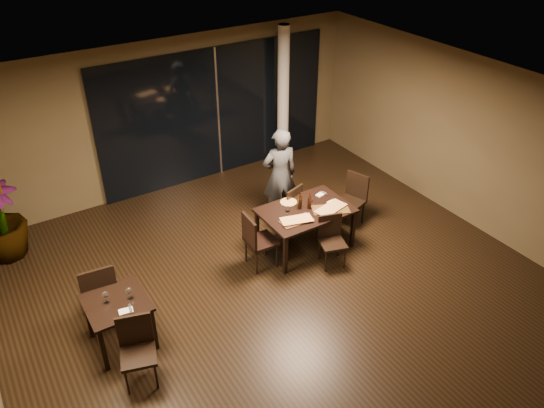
{
  "coord_description": "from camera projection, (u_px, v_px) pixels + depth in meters",
  "views": [
    {
      "loc": [
        -3.42,
        -5.18,
        5.56
      ],
      "look_at": [
        0.36,
        0.84,
        1.05
      ],
      "focal_mm": 35.0,
      "sensor_mm": 36.0,
      "label": 1
    }
  ],
  "objects": [
    {
      "name": "chair_main_right",
      "position": [
        353.0,
        197.0,
        9.59
      ],
      "size": [
        0.57,
        0.57,
        0.96
      ],
      "rotation": [
        0.0,
        0.0,
        -1.24
      ],
      "color": "black",
      "rests_on": "ground"
    },
    {
      "name": "wall_back",
      "position": [
        169.0,
        115.0,
        10.31
      ],
      "size": [
        8.0,
        0.1,
        3.0
      ],
      "primitive_type": "cube",
      "color": "brown",
      "rests_on": "ground"
    },
    {
      "name": "wall_right",
      "position": [
        477.0,
        144.0,
        9.23
      ],
      "size": [
        0.1,
        8.0,
        3.0
      ],
      "primitive_type": "cube",
      "color": "brown",
      "rests_on": "ground"
    },
    {
      "name": "round_pizza",
      "position": [
        289.0,
        202.0,
        9.01
      ],
      "size": [
        0.28,
        0.28,
        0.01
      ],
      "primitive_type": "cylinder",
      "color": "#B93814",
      "rests_on": "main_table"
    },
    {
      "name": "bottle_b",
      "position": [
        310.0,
        201.0,
        8.79
      ],
      "size": [
        0.07,
        0.07,
        0.3
      ],
      "primitive_type": null,
      "color": "black",
      "rests_on": "main_table"
    },
    {
      "name": "chair_side_near",
      "position": [
        137.0,
        346.0,
        6.6
      ],
      "size": [
        0.54,
        0.54,
        0.94
      ],
      "rotation": [
        0.0,
        0.0,
        -0.29
      ],
      "color": "black",
      "rests_on": "ground"
    },
    {
      "name": "diner",
      "position": [
        280.0,
        175.0,
        9.51
      ],
      "size": [
        0.67,
        0.51,
        1.8
      ],
      "primitive_type": "imported",
      "rotation": [
        0.0,
        0.0,
        2.97
      ],
      "color": "#2C2E31",
      "rests_on": "ground"
    },
    {
      "name": "pizza_board_left",
      "position": [
        297.0,
        221.0,
        8.54
      ],
      "size": [
        0.55,
        0.29,
        0.01
      ],
      "primitive_type": "cube",
      "rotation": [
        0.0,
        0.0,
        -0.04
      ],
      "color": "#3F2414",
      "rests_on": "main_table"
    },
    {
      "name": "side_table",
      "position": [
        118.0,
        309.0,
        7.02
      ],
      "size": [
        0.8,
        0.8,
        0.75
      ],
      "color": "black",
      "rests_on": "ground"
    },
    {
      "name": "main_table",
      "position": [
        306.0,
        213.0,
        8.88
      ],
      "size": [
        1.5,
        1.0,
        0.75
      ],
      "color": "black",
      "rests_on": "ground"
    },
    {
      "name": "wine_glass_a",
      "position": [
        106.0,
        297.0,
        6.89
      ],
      "size": [
        0.08,
        0.08,
        0.18
      ],
      "primitive_type": null,
      "color": "white",
      "rests_on": "side_table"
    },
    {
      "name": "bottle_a",
      "position": [
        300.0,
        202.0,
        8.79
      ],
      "size": [
        0.06,
        0.06,
        0.27
      ],
      "primitive_type": null,
      "color": "black",
      "rests_on": "main_table"
    },
    {
      "name": "wine_glass_b",
      "position": [
        129.0,
        293.0,
        6.96
      ],
      "size": [
        0.08,
        0.08,
        0.17
      ],
      "primitive_type": null,
      "color": "white",
      "rests_on": "side_table"
    },
    {
      "name": "chair_side_far",
      "position": [
        99.0,
        291.0,
        7.38
      ],
      "size": [
        0.53,
        0.53,
        1.05
      ],
      "rotation": [
        0.0,
        0.0,
        3.04
      ],
      "color": "black",
      "rests_on": "ground"
    },
    {
      "name": "chair_main_far",
      "position": [
        290.0,
        206.0,
        9.39
      ],
      "size": [
        0.53,
        0.53,
        0.91
      ],
      "rotation": [
        0.0,
        0.0,
        3.46
      ],
      "color": "black",
      "rests_on": "ground"
    },
    {
      "name": "ground",
      "position": [
        281.0,
        292.0,
        8.22
      ],
      "size": [
        8.0,
        8.0,
        0.0
      ],
      "primitive_type": "plane",
      "color": "black",
      "rests_on": "ground"
    },
    {
      "name": "napkin_near",
      "position": [
        332.0,
        202.0,
        9.03
      ],
      "size": [
        0.19,
        0.12,
        0.01
      ],
      "primitive_type": "cube",
      "rotation": [
        0.0,
        0.0,
        0.11
      ],
      "color": "silver",
      "rests_on": "main_table"
    },
    {
      "name": "napkin_far",
      "position": [
        321.0,
        194.0,
        9.23
      ],
      "size": [
        0.2,
        0.14,
        0.01
      ],
      "primitive_type": "cube",
      "rotation": [
        0.0,
        0.0,
        0.24
      ],
      "color": "white",
      "rests_on": "main_table"
    },
    {
      "name": "oblong_pizza_left",
      "position": [
        297.0,
        220.0,
        8.53
      ],
      "size": [
        0.54,
        0.35,
        0.02
      ],
      "primitive_type": null,
      "rotation": [
        0.0,
        0.0,
        -0.27
      ],
      "color": "maroon",
      "rests_on": "pizza_board_left"
    },
    {
      "name": "bottle_c",
      "position": [
        300.0,
        199.0,
        8.83
      ],
      "size": [
        0.06,
        0.06,
        0.29
      ],
      "primitive_type": null,
      "color": "black",
      "rests_on": "main_table"
    },
    {
      "name": "window_panel",
      "position": [
        217.0,
        113.0,
        10.78
      ],
      "size": [
        5.0,
        0.06,
        2.7
      ],
      "primitive_type": "cube",
      "color": "black",
      "rests_on": "ground"
    },
    {
      "name": "tumbler_right",
      "position": [
        310.0,
        199.0,
        9.02
      ],
      "size": [
        0.08,
        0.08,
        0.09
      ],
      "primitive_type": "cylinder",
      "color": "white",
      "rests_on": "main_table"
    },
    {
      "name": "chair_main_left",
      "position": [
        256.0,
        239.0,
        8.47
      ],
      "size": [
        0.48,
        0.48,
        0.99
      ],
      "rotation": [
        0.0,
        0.0,
        1.52
      ],
      "color": "black",
      "rests_on": "ground"
    },
    {
      "name": "column",
      "position": [
        283.0,
        98.0,
        11.1
      ],
      "size": [
        0.24,
        0.24,
        3.0
      ],
      "primitive_type": "cylinder",
      "color": "silver",
      "rests_on": "ground"
    },
    {
      "name": "ceiling",
      "position": [
        283.0,
        110.0,
        6.6
      ],
      "size": [
        8.0,
        8.0,
        0.04
      ],
      "primitive_type": "cube",
      "color": "silver",
      "rests_on": "wall_back"
    },
    {
      "name": "tumbler_left",
      "position": [
        288.0,
        209.0,
        8.77
      ],
      "size": [
        0.07,
        0.07,
        0.08
      ],
      "primitive_type": "cylinder",
      "color": "white",
      "rests_on": "main_table"
    },
    {
      "name": "oblong_pizza_right",
      "position": [
        331.0,
        209.0,
        8.81
      ],
      "size": [
        0.59,
        0.38,
        0.02
      ],
      "primitive_type": null,
      "rotation": [
        0.0,
        0.0,
        0.24
      ],
      "color": "maroon",
      "rests_on": "pizza_board_right"
    },
    {
      "name": "pizza_board_right",
      "position": [
        331.0,
        209.0,
        8.82
      ],
      "size": [
        0.68,
        0.54,
        0.01
      ],
      "primitive_type": "cube",
      "rotation": [
        0.0,
        0.0,
        -0.43
      ],
      "color": "#412D15",
      "rests_on": "main_table"
    },
    {
      "name": "side_napkin",
      "position": [
        126.0,
        311.0,
        6.8
      ],
      "size": [
        0.2,
        0.14,
        0.01
      ],
      "primitive_type": "cube",
      "rotation": [
        0.0,
        0.0,
        -0.17
      ],
      "color": "white",
      "rests_on": "side_table"
    },
    {
      "name": "chair_main_near",
      "position": [
        331.0,
        237.0,
        8.63
      ],
      "size": [
        0.5,
        0.5,
        0.86
      ],
      "rotation": [
        0.0,
        0.0,
        -0.3
      ],
      "color": "black",
      "rests_on": "ground"
    }
  ]
}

